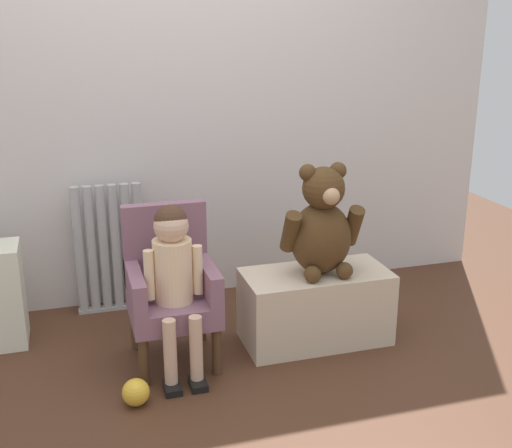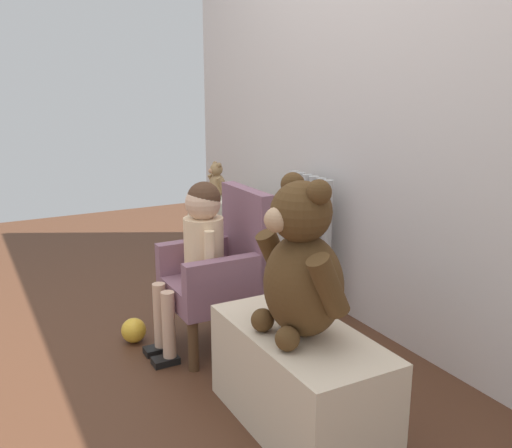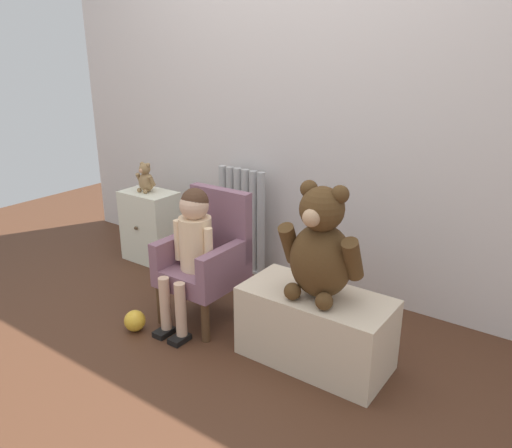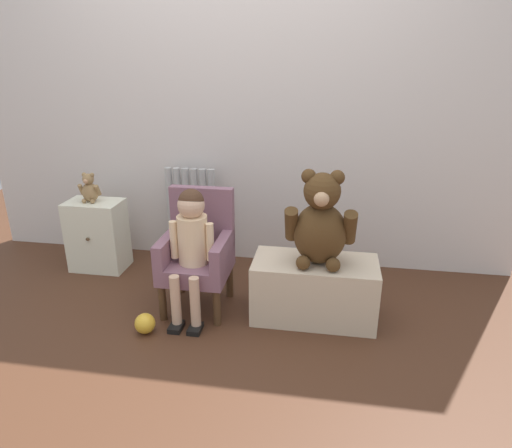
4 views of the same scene
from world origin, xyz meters
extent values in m
plane|color=#492A1B|center=(0.00, 0.00, 0.00)|extent=(6.00, 6.00, 0.00)
cube|color=silver|center=(0.00, 1.14, 1.20)|extent=(3.80, 0.05, 2.40)
cylinder|color=#AFB0B0|center=(-0.49, 1.01, 0.36)|extent=(0.05, 0.05, 0.67)
cylinder|color=#AFB0B0|center=(-0.43, 1.01, 0.36)|extent=(0.05, 0.05, 0.67)
cylinder|color=#AFB0B0|center=(-0.36, 1.01, 0.36)|extent=(0.05, 0.05, 0.67)
cylinder|color=#AFB0B0|center=(-0.30, 1.01, 0.36)|extent=(0.05, 0.05, 0.67)
cylinder|color=#AFB0B0|center=(-0.24, 1.01, 0.36)|extent=(0.05, 0.05, 0.67)
cylinder|color=#AFB0B0|center=(-0.18, 1.01, 0.36)|extent=(0.05, 0.05, 0.67)
cube|color=#AFB0B0|center=(-0.33, 1.01, 0.01)|extent=(0.37, 0.05, 0.02)
cube|color=silver|center=(-0.95, 0.78, 0.25)|extent=(0.38, 0.24, 0.49)
sphere|color=#4C3823|center=(-0.95, 0.65, 0.27)|extent=(0.02, 0.02, 0.02)
cube|color=#82596C|center=(-0.11, 0.37, 0.27)|extent=(0.38, 0.39, 0.10)
cube|color=#82596C|center=(-0.11, 0.53, 0.51)|extent=(0.38, 0.06, 0.39)
cube|color=#82596C|center=(-0.27, 0.37, 0.39)|extent=(0.06, 0.39, 0.14)
cube|color=#82596C|center=(0.05, 0.37, 0.39)|extent=(0.06, 0.39, 0.14)
cylinder|color=#4C331E|center=(-0.27, 0.20, 0.11)|extent=(0.04, 0.04, 0.22)
cylinder|color=#4C331E|center=(0.05, 0.20, 0.11)|extent=(0.04, 0.04, 0.22)
cylinder|color=#4C331E|center=(-0.27, 0.53, 0.11)|extent=(0.04, 0.04, 0.22)
cylinder|color=#4C331E|center=(0.05, 0.53, 0.11)|extent=(0.04, 0.04, 0.22)
cylinder|color=beige|center=(-0.11, 0.33, 0.46)|extent=(0.17, 0.17, 0.28)
sphere|color=#D8AD8E|center=(-0.11, 0.33, 0.66)|extent=(0.15, 0.15, 0.15)
sphere|color=#472D1E|center=(-0.11, 0.33, 0.68)|extent=(0.14, 0.14, 0.14)
cylinder|color=#D8AD8E|center=(-0.17, 0.14, 0.17)|extent=(0.06, 0.06, 0.29)
cube|color=black|center=(-0.17, 0.12, 0.01)|extent=(0.07, 0.11, 0.03)
cylinder|color=#D8AD8E|center=(-0.06, 0.14, 0.17)|extent=(0.06, 0.06, 0.29)
cube|color=black|center=(-0.06, 0.12, 0.01)|extent=(0.07, 0.11, 0.03)
cylinder|color=beige|center=(-0.22, 0.31, 0.46)|extent=(0.04, 0.04, 0.22)
cylinder|color=beige|center=(-0.01, 0.31, 0.46)|extent=(0.04, 0.04, 0.22)
cube|color=beige|center=(0.58, 0.38, 0.18)|extent=(0.70, 0.34, 0.35)
ellipsoid|color=#4C3219|center=(0.59, 0.37, 0.52)|extent=(0.29, 0.25, 0.34)
sphere|color=#4C3219|center=(0.59, 0.36, 0.77)|extent=(0.20, 0.20, 0.20)
sphere|color=tan|center=(0.59, 0.27, 0.75)|extent=(0.08, 0.08, 0.08)
sphere|color=#4C3219|center=(0.52, 0.37, 0.84)|extent=(0.08, 0.08, 0.08)
sphere|color=#4C3219|center=(0.67, 0.37, 0.84)|extent=(0.08, 0.08, 0.08)
cylinder|color=#4C3219|center=(0.44, 0.36, 0.57)|extent=(0.07, 0.15, 0.21)
cylinder|color=#4C3219|center=(0.75, 0.36, 0.57)|extent=(0.07, 0.15, 0.21)
sphere|color=#4C3219|center=(0.51, 0.27, 0.39)|extent=(0.08, 0.08, 0.08)
sphere|color=#4C3219|center=(0.67, 0.27, 0.39)|extent=(0.08, 0.08, 0.08)
ellipsoid|color=#93734A|center=(-0.96, 0.78, 0.56)|extent=(0.11, 0.10, 0.13)
sphere|color=#93734A|center=(-0.96, 0.77, 0.65)|extent=(0.08, 0.08, 0.08)
sphere|color=tan|center=(-0.96, 0.74, 0.65)|extent=(0.03, 0.03, 0.03)
sphere|color=#93734A|center=(-0.99, 0.78, 0.68)|extent=(0.03, 0.03, 0.03)
sphere|color=#93734A|center=(-0.93, 0.78, 0.68)|extent=(0.03, 0.03, 0.03)
cylinder|color=#93734A|center=(-1.02, 0.77, 0.58)|extent=(0.03, 0.06, 0.08)
cylinder|color=#93734A|center=(-0.90, 0.77, 0.58)|extent=(0.03, 0.06, 0.08)
sphere|color=#93734A|center=(-0.99, 0.74, 0.51)|extent=(0.03, 0.03, 0.03)
sphere|color=#93734A|center=(-0.93, 0.74, 0.51)|extent=(0.03, 0.03, 0.03)
sphere|color=gold|center=(-0.32, 0.06, 0.06)|extent=(0.11, 0.11, 0.11)
camera|label=1|loc=(-0.51, -2.25, 1.49)|focal=45.00mm
camera|label=2|loc=(2.05, -0.58, 1.17)|focal=40.00mm
camera|label=3|loc=(1.54, -1.44, 1.41)|focal=35.00mm
camera|label=4|loc=(0.63, -1.95, 1.45)|focal=32.00mm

